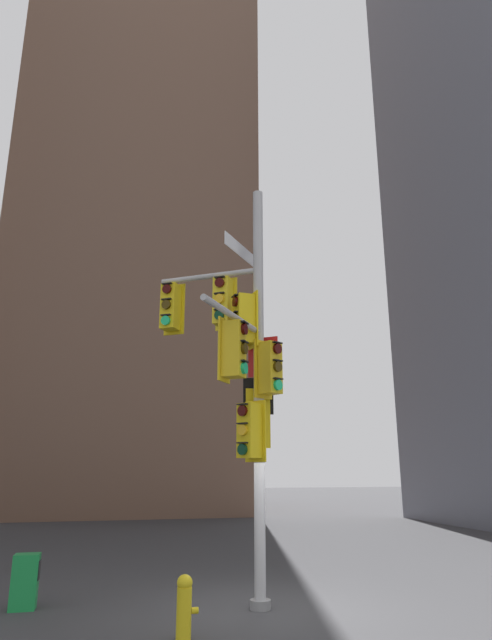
# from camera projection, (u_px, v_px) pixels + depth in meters

# --- Properties ---
(ground) EXTENTS (120.00, 120.00, 0.00)m
(ground) POSITION_uv_depth(u_px,v_px,m) (260.00, 610.00, 9.52)
(ground) COLOR #38383A
(building_mid_block) EXTENTS (14.05, 14.05, 54.90)m
(building_mid_block) POSITION_uv_depth(u_px,v_px,m) (141.00, 116.00, 39.80)
(building_mid_block) COLOR brown
(building_mid_block) RESTS_ON ground
(signal_pole_assembly) EXTENTS (2.30, 3.47, 8.14)m
(signal_pole_assembly) POSITION_uv_depth(u_px,v_px,m) (240.00, 361.00, 10.64)
(signal_pole_assembly) COLOR #B2B2B5
(signal_pole_assembly) RESTS_ON ground
(fire_hydrant) EXTENTS (0.33, 0.23, 0.88)m
(fire_hydrant) POSITION_uv_depth(u_px,v_px,m) (184.00, 606.00, 7.90)
(fire_hydrant) COLOR yellow
(fire_hydrant) RESTS_ON ground
(newspaper_box) EXTENTS (0.45, 0.36, 0.91)m
(newspaper_box) POSITION_uv_depth(u_px,v_px,m) (25.00, 581.00, 9.62)
(newspaper_box) COLOR #198C3F
(newspaper_box) RESTS_ON ground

